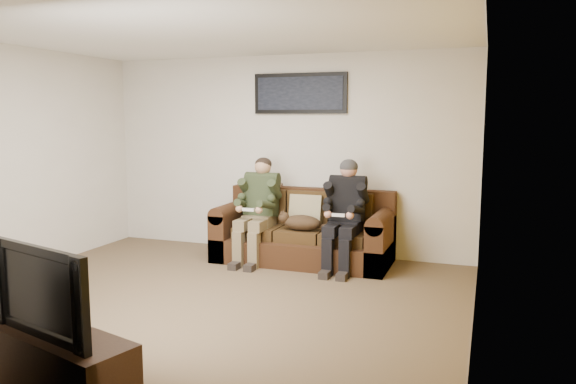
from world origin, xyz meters
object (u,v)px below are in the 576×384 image
at_px(person_left, 258,204).
at_px(tv_stand, 56,361).
at_px(framed_poster, 300,93).
at_px(television, 52,288).
at_px(sofa, 305,234).
at_px(cat, 300,222).
at_px(person_right, 345,208).

distance_m(person_left, tv_stand, 3.64).
bearing_deg(tv_stand, framed_poster, 101.82).
xyz_separation_m(tv_stand, television, (0.00, 0.00, 0.50)).
relative_size(sofa, television, 2.08).
height_order(sofa, tv_stand, sofa).
distance_m(cat, tv_stand, 3.59).
relative_size(cat, tv_stand, 0.52).
xyz_separation_m(person_left, person_right, (1.11, 0.00, 0.00)).
bearing_deg(tv_stand, person_left, 106.85).
distance_m(person_right, cat, 0.57).
relative_size(sofa, person_left, 1.68).
bearing_deg(tv_stand, cat, 97.52).
distance_m(person_left, framed_poster, 1.53).
xyz_separation_m(cat, tv_stand, (-0.52, -3.53, -0.34)).
relative_size(person_left, cat, 1.96).
bearing_deg(sofa, television, -97.54).
height_order(person_right, television, person_right).
bearing_deg(framed_poster, person_right, -36.94).
height_order(person_right, cat, person_right).
bearing_deg(tv_stand, television, 105.94).
distance_m(sofa, person_right, 0.71).
xyz_separation_m(sofa, cat, (0.02, -0.25, 0.20)).
bearing_deg(person_left, tv_stand, -89.09).
height_order(person_right, framed_poster, framed_poster).
relative_size(person_left, framed_poster, 1.03).
xyz_separation_m(sofa, tv_stand, (-0.50, -3.78, -0.14)).
xyz_separation_m(sofa, person_right, (0.56, -0.18, 0.39)).
height_order(cat, framed_poster, framed_poster).
bearing_deg(tv_stand, person_right, 89.56).
bearing_deg(cat, sofa, 95.23).
relative_size(sofa, person_right, 1.67).
bearing_deg(framed_poster, tv_stand, -94.12).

